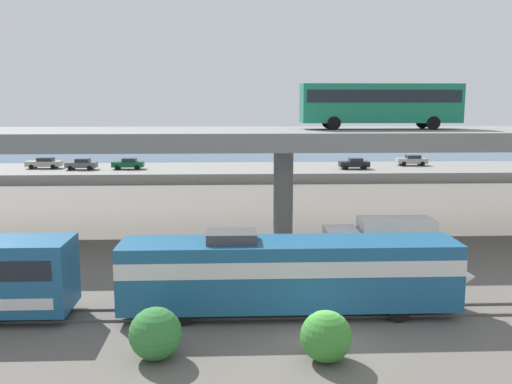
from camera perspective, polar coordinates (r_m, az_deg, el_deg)
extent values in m
plane|color=#605B54|center=(24.97, 6.97, -15.40)|extent=(260.00, 260.00, 0.00)
cube|color=#59544C|center=(27.92, 5.87, -12.51)|extent=(110.00, 0.12, 0.12)
cube|color=#59544C|center=(29.26, 5.45, -11.46)|extent=(110.00, 0.12, 0.12)
cube|color=#1E5984|center=(27.78, 3.35, -8.16)|extent=(16.33, 3.00, 3.20)
cube|color=silver|center=(27.62, 3.37, -7.02)|extent=(16.33, 3.04, 0.77)
cone|color=silver|center=(29.80, 19.33, -8.11)|extent=(2.23, 2.85, 2.85)
cube|color=black|center=(28.90, 16.36, -5.99)|extent=(2.23, 2.70, 1.02)
cube|color=#3F3F42|center=(27.16, -2.48, -4.51)|extent=(2.40, 1.80, 0.50)
cylinder|color=black|center=(30.46, 12.81, -9.97)|extent=(0.96, 0.18, 0.96)
cylinder|color=black|center=(28.02, 14.27, -11.75)|extent=(0.96, 0.18, 0.96)
cylinder|color=black|center=(29.54, -7.01, -10.42)|extent=(0.96, 0.18, 0.96)
cylinder|color=black|center=(27.02, -7.47, -12.34)|extent=(0.96, 0.18, 0.96)
cylinder|color=black|center=(31.69, -24.32, -9.85)|extent=(0.92, 0.18, 0.92)
cube|color=gray|center=(42.65, 2.82, 5.46)|extent=(96.00, 10.64, 1.29)
cylinder|color=gray|center=(43.11, 2.78, -0.01)|extent=(1.50, 1.50, 6.93)
cube|color=#197A56|center=(44.18, 12.45, 8.76)|extent=(12.00, 2.55, 2.90)
cube|color=black|center=(44.18, 12.48, 9.43)|extent=(11.52, 2.59, 0.93)
cube|color=black|center=(43.05, 4.69, 9.40)|extent=(0.08, 2.30, 1.74)
cylinder|color=black|center=(42.22, 7.88, 6.90)|extent=(1.00, 0.26, 1.00)
cylinder|color=black|center=(44.61, 7.33, 7.03)|extent=(1.00, 0.26, 1.00)
cylinder|color=black|center=(44.15, 17.49, 6.67)|extent=(1.00, 0.26, 1.00)
cylinder|color=black|center=(46.44, 16.48, 6.82)|extent=(1.00, 0.26, 1.00)
cube|color=silver|center=(36.11, 8.56, -5.21)|extent=(2.00, 2.30, 2.00)
cube|color=silver|center=(36.86, 13.93, -4.60)|extent=(4.60, 2.30, 2.60)
cylinder|color=black|center=(35.40, 9.32, -7.20)|extent=(0.88, 0.28, 0.88)
cylinder|color=black|center=(37.46, 8.65, -6.26)|extent=(0.88, 0.28, 0.88)
cylinder|color=black|center=(36.48, 15.87, -6.94)|extent=(0.88, 0.28, 0.88)
cylinder|color=black|center=(38.48, 14.85, -6.05)|extent=(0.88, 0.28, 0.88)
cube|color=gray|center=(78.09, 0.47, 2.04)|extent=(77.70, 13.83, 1.23)
cube|color=#9E998C|center=(83.47, 15.45, 3.06)|extent=(4.31, 1.72, 0.70)
cube|color=#1E232B|center=(83.48, 15.61, 3.46)|extent=(1.90, 1.51, 0.48)
cylinder|color=black|center=(82.34, 14.73, 2.76)|extent=(0.64, 0.20, 0.64)
cylinder|color=black|center=(83.89, 14.40, 2.89)|extent=(0.64, 0.20, 0.64)
cylinder|color=black|center=(83.16, 16.49, 2.75)|extent=(0.64, 0.20, 0.64)
cylinder|color=black|center=(84.70, 16.13, 2.88)|extent=(0.64, 0.20, 0.64)
cube|color=#515459|center=(78.99, -17.25, 2.65)|extent=(4.05, 1.72, 0.70)
cube|color=#1E232B|center=(78.87, -17.13, 3.07)|extent=(1.78, 1.52, 0.48)
cylinder|color=black|center=(78.58, -18.27, 2.31)|extent=(0.64, 0.20, 0.64)
cylinder|color=black|center=(80.14, -17.96, 2.45)|extent=(0.64, 0.20, 0.64)
cylinder|color=black|center=(77.93, -16.49, 2.34)|extent=(0.64, 0.20, 0.64)
cylinder|color=black|center=(79.50, -16.21, 2.48)|extent=(0.64, 0.20, 0.64)
cube|color=black|center=(77.45, 9.88, 2.80)|extent=(4.02, 1.79, 0.70)
cube|color=#1E232B|center=(77.43, 10.04, 3.23)|extent=(1.77, 1.58, 0.48)
cylinder|color=black|center=(76.41, 9.10, 2.47)|extent=(0.64, 0.20, 0.64)
cylinder|color=black|center=(78.06, 8.85, 2.62)|extent=(0.64, 0.20, 0.64)
cylinder|color=black|center=(76.94, 10.92, 2.47)|extent=(0.64, 0.20, 0.64)
cylinder|color=black|center=(78.59, 10.64, 2.61)|extent=(0.64, 0.20, 0.64)
cube|color=#9E998C|center=(82.14, -20.65, 2.71)|extent=(4.67, 1.77, 0.70)
cube|color=#1E232B|center=(82.00, -20.52, 3.12)|extent=(2.06, 1.55, 0.48)
cylinder|color=black|center=(81.85, -21.78, 2.37)|extent=(0.64, 0.20, 0.64)
cylinder|color=black|center=(83.43, -21.40, 2.51)|extent=(0.64, 0.20, 0.64)
cylinder|color=black|center=(80.94, -19.84, 2.41)|extent=(0.64, 0.20, 0.64)
cylinder|color=black|center=(82.53, -19.50, 2.55)|extent=(0.64, 0.20, 0.64)
cube|color=#0C4C26|center=(78.02, -12.82, 2.75)|extent=(4.17, 1.70, 0.70)
cube|color=#1E232B|center=(77.92, -12.69, 3.19)|extent=(1.84, 1.50, 0.48)
cylinder|color=black|center=(77.52, -13.86, 2.41)|extent=(0.64, 0.20, 0.64)
cylinder|color=black|center=(79.09, -13.63, 2.55)|extent=(0.64, 0.20, 0.64)
cylinder|color=black|center=(77.04, -11.97, 2.44)|extent=(0.64, 0.20, 0.64)
cylinder|color=black|center=(78.63, -11.78, 2.58)|extent=(0.64, 0.20, 0.64)
cube|color=#385B7A|center=(100.99, -0.18, 3.33)|extent=(140.00, 36.00, 0.01)
sphere|color=#327A37|center=(23.81, -10.14, -13.92)|extent=(2.15, 2.15, 2.15)
sphere|color=#3A8932|center=(23.46, 7.10, -14.29)|extent=(2.08, 2.08, 2.08)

